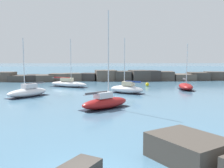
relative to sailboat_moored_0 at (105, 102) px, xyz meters
The scene contains 9 objects.
open_sea_beyond 94.81m from the sailboat_moored_0, 90.80° to the left, with size 400.00×116.00×0.01m.
breakwater_jetty 34.81m from the sailboat_moored_0, 87.96° to the left, with size 70.23×7.36×2.59m.
foreground_rocks 15.77m from the sailboat_moored_0, 84.10° to the right, with size 20.77×8.61×1.32m.
sailboat_moored_0 is the anchor object (origin of this frame).
sailboat_moored_1 14.01m from the sailboat_moored_0, 139.95° to the left, with size 5.67×6.42×8.24m.
sailboat_moored_2 21.41m from the sailboat_moored_0, 47.36° to the left, with size 3.03×6.02×7.94m.
sailboat_moored_3 12.43m from the sailboat_moored_0, 72.52° to the left, with size 5.93×5.20×8.57m.
sailboat_moored_5 22.13m from the sailboat_moored_0, 106.93° to the left, with size 7.95×5.56×9.06m.
mooring_buoy_orange_near 23.36m from the sailboat_moored_0, 67.63° to the left, with size 0.71×0.71×0.91m.
Camera 1 is at (0.61, -10.58, 5.36)m, focal length 40.00 mm.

